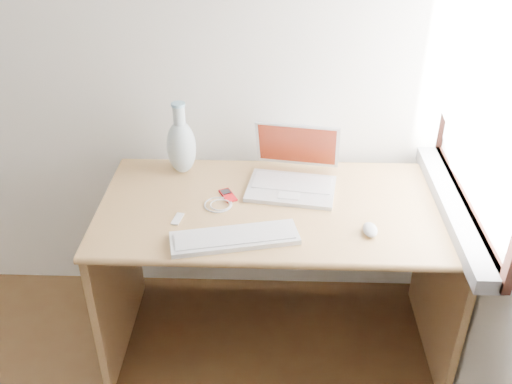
{
  "coord_description": "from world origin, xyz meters",
  "views": [
    {
      "loc": [
        0.98,
        -0.6,
        2.03
      ],
      "look_at": [
        0.91,
        1.35,
        0.81
      ],
      "focal_mm": 40.0,
      "sensor_mm": 36.0,
      "label": 1
    }
  ],
  "objects_px": {
    "desk": "(278,236)",
    "laptop": "(291,173)",
    "vase": "(181,145)",
    "external_keyboard": "(235,238)"
  },
  "relations": [
    {
      "from": "desk",
      "to": "laptop",
      "type": "xyz_separation_m",
      "value": [
        0.05,
        0.07,
        0.28
      ]
    },
    {
      "from": "external_keyboard",
      "to": "vase",
      "type": "bearing_deg",
      "value": 105.22
    },
    {
      "from": "laptop",
      "to": "external_keyboard",
      "type": "height_order",
      "value": "laptop"
    },
    {
      "from": "desk",
      "to": "laptop",
      "type": "bearing_deg",
      "value": 54.2
    },
    {
      "from": "desk",
      "to": "vase",
      "type": "distance_m",
      "value": 0.58
    },
    {
      "from": "external_keyboard",
      "to": "vase",
      "type": "xyz_separation_m",
      "value": [
        -0.26,
        0.5,
        0.12
      ]
    },
    {
      "from": "laptop",
      "to": "external_keyboard",
      "type": "distance_m",
      "value": 0.46
    },
    {
      "from": "vase",
      "to": "external_keyboard",
      "type": "bearing_deg",
      "value": -62.31
    },
    {
      "from": "desk",
      "to": "vase",
      "type": "xyz_separation_m",
      "value": [
        -0.42,
        0.17,
        0.35
      ]
    },
    {
      "from": "external_keyboard",
      "to": "vase",
      "type": "relative_size",
      "value": 1.5
    }
  ]
}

